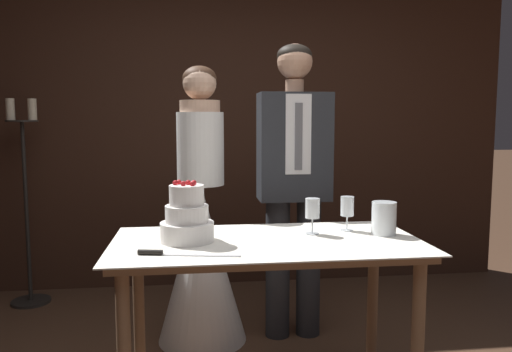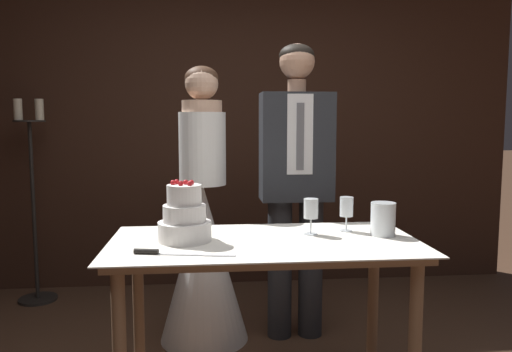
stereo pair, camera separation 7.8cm
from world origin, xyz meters
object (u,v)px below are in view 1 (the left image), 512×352
Objects in this scene: wine_glass_near at (312,210)px; cake_knife at (169,253)px; tiered_cake at (187,218)px; hurricane_candle at (384,219)px; cake_table at (267,263)px; candle_stand at (26,207)px; groom at (294,174)px; wine_glass_middle at (347,207)px; bride at (202,243)px.

cake_knife is at bearing -155.64° from wine_glass_near.
tiered_cake is 0.93m from hurricane_candle.
cake_table is at bearing 36.37° from cake_knife.
candle_stand is (-1.54, 1.59, 0.01)m from cake_table.
wine_glass_near is 0.10× the size of groom.
cake_knife is 0.27× the size of candle_stand.
groom is 2.02m from candle_stand.
wine_glass_near is 1.02× the size of wine_glass_middle.
cake_knife is 1.24m from groom.
bride is 0.70m from groom.
wine_glass_middle is 0.19m from hurricane_candle.
wine_glass_near is at bearing 6.84° from tiered_cake.
bride is at bearing 179.95° from groom.
groom is at bearing 101.91° from wine_glass_middle.
tiered_cake reaches higher than cake_table.
tiered_cake is 1.01m from groom.
hurricane_candle is 0.09× the size of groom.
cake_knife is at bearing -107.18° from tiered_cake.
cake_knife is 1.03m from bride.
wine_glass_middle is 1.08× the size of hurricane_candle.
wine_glass_middle is (0.85, 0.35, 0.11)m from cake_knife.
tiered_cake is 1.76× the size of hurricane_candle.
wine_glass_near is (0.23, 0.10, 0.22)m from cake_table.
tiered_cake is at bearing -173.16° from wine_glass_near.
cake_table is 3.38× the size of cake_knife.
bride reaches higher than cake_table.
tiered_cake is 0.79m from wine_glass_middle.
candle_stand is at bearing 147.88° from bride.
cake_table is at bearing -45.81° from candle_stand.
tiered_cake is (-0.36, 0.03, 0.21)m from cake_table.
hurricane_candle is at bearing -9.11° from wine_glass_near.
hurricane_candle is at bearing -69.44° from groom.
wine_glass_near reaches higher than hurricane_candle.
bride is 0.93× the size of groom.
cake_table is 0.92× the size of candle_stand.
bride is at bearing 138.43° from hurricane_candle.
hurricane_candle is (0.15, -0.11, -0.04)m from wine_glass_middle.
wine_glass_near is 0.93m from bride.
groom reaches higher than cake_knife.
cake_table is 0.85m from bride.
wine_glass_near is at bearing -94.16° from groom.
tiered_cake is at bearing -170.91° from wine_glass_middle.
wine_glass_near is 0.11× the size of candle_stand.
wine_glass_near reaches higher than wine_glass_middle.
bride is at bearing 109.59° from cake_table.
tiered_cake is 0.26m from cake_knife.
hurricane_candle is 1.17m from bride.
bride is at bearing 84.51° from tiered_cake.
hurricane_candle is 2.62m from candle_stand.
cake_knife is 0.73m from wine_glass_near.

